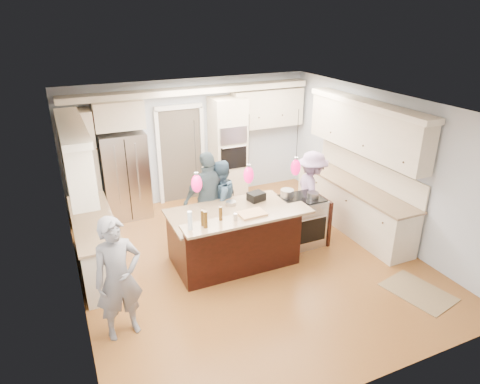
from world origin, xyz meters
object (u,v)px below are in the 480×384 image
object	(u,v)px
person_bar_end	(118,279)
person_far_left	(219,202)
kitchen_island	(233,236)
island_range	(302,220)
refrigerator	(125,175)

from	to	relation	value
person_bar_end	person_far_left	size ratio (longest dim) A/B	1.09
kitchen_island	island_range	size ratio (longest dim) A/B	2.28
refrigerator	island_range	bearing A→B (deg)	-42.59
island_range	kitchen_island	bearing A→B (deg)	-176.92
kitchen_island	person_far_left	world-z (taller)	person_far_left
person_bar_end	person_far_left	bearing A→B (deg)	31.55
kitchen_island	person_bar_end	xyz separation A→B (m)	(-2.05, -1.03, 0.38)
refrigerator	person_far_left	xyz separation A→B (m)	(1.36, -1.79, -0.11)
refrigerator	kitchen_island	distance (m)	2.91
kitchen_island	person_bar_end	bearing A→B (deg)	-153.26
kitchen_island	person_bar_end	size ratio (longest dim) A/B	1.22
island_range	person_far_left	distance (m)	1.56
kitchen_island	person_far_left	distance (m)	0.84
person_bar_end	person_far_left	xyz separation A→B (m)	(2.11, 1.81, -0.07)
kitchen_island	refrigerator	bearing A→B (deg)	116.90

